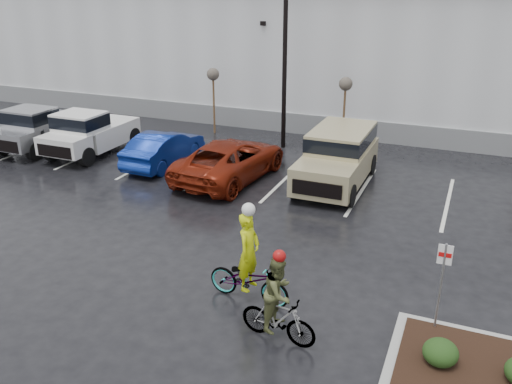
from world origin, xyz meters
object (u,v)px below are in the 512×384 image
at_px(car_red, 230,160).
at_px(sapling_west, 213,78).
at_px(lamppost, 286,17).
at_px(fire_lane_sign, 442,278).
at_px(car_blue, 164,148).
at_px(cyclist_olive, 278,308).
at_px(sapling_mid, 345,88).
at_px(suv_tan, 337,159).
at_px(pickup_white, 95,130).
at_px(cyclist_hivis, 249,272).
at_px(pickup_silver, 46,126).

bearing_deg(car_red, sapling_west, -52.46).
height_order(lamppost, sapling_west, lamppost).
height_order(sapling_west, car_red, sapling_west).
height_order(fire_lane_sign, car_blue, fire_lane_sign).
bearing_deg(cyclist_olive, lamppost, 25.58).
relative_size(sapling_mid, fire_lane_sign, 1.45).
relative_size(sapling_west, suv_tan, 0.63).
bearing_deg(pickup_white, sapling_mid, 25.76).
bearing_deg(sapling_mid, cyclist_hivis, -85.57).
bearing_deg(car_red, car_blue, -2.36).
height_order(fire_lane_sign, suv_tan, fire_lane_sign).
distance_m(fire_lane_sign, cyclist_hivis, 4.34).
xyz_separation_m(suv_tan, cyclist_hivis, (0.06, -8.35, -0.25)).
distance_m(pickup_silver, suv_tan, 13.46).
distance_m(lamppost, suv_tan, 6.93).
bearing_deg(cyclist_olive, pickup_white, 58.04).
distance_m(sapling_west, cyclist_olive, 16.88).
distance_m(sapling_west, car_blue, 5.58).
relative_size(fire_lane_sign, pickup_silver, 0.42).
distance_m(sapling_mid, cyclist_olive, 14.63).
bearing_deg(car_red, lamppost, -90.29).
bearing_deg(pickup_white, cyclist_hivis, -37.26).
bearing_deg(cyclist_hivis, car_blue, 46.95).
relative_size(sapling_west, pickup_white, 0.62).
bearing_deg(suv_tan, sapling_mid, 101.33).
bearing_deg(car_blue, car_red, 173.26).
bearing_deg(car_red, fire_lane_sign, 144.67).
bearing_deg(pickup_white, lamppost, 27.03).
bearing_deg(lamppost, pickup_white, -152.97).
bearing_deg(sapling_mid, cyclist_olive, -81.24).
distance_m(sapling_west, pickup_white, 6.17).
xyz_separation_m(fire_lane_sign, cyclist_hivis, (-4.28, -0.35, -0.63)).
distance_m(cyclist_hivis, cyclist_olive, 1.68).
xyz_separation_m(sapling_mid, cyclist_olive, (2.21, -14.33, -1.93)).
height_order(pickup_white, car_blue, pickup_white).
bearing_deg(car_red, suv_tan, -162.37).
bearing_deg(pickup_silver, fire_lane_sign, -23.65).
xyz_separation_m(lamppost, fire_lane_sign, (7.80, -11.80, -4.28)).
height_order(lamppost, car_blue, lamppost).
xyz_separation_m(sapling_west, cyclist_olive, (8.71, -14.33, -1.93)).
distance_m(sapling_mid, pickup_silver, 13.58).
xyz_separation_m(pickup_silver, suv_tan, (13.46, 0.20, 0.05)).
relative_size(sapling_west, car_red, 0.58).
distance_m(car_red, cyclist_olive, 10.12).
bearing_deg(car_blue, cyclist_olive, 133.78).
bearing_deg(fire_lane_sign, pickup_silver, 156.35).
height_order(pickup_silver, pickup_white, same).
bearing_deg(pickup_silver, pickup_white, 4.52).
distance_m(fire_lane_sign, pickup_silver, 19.44).
bearing_deg(cyclist_hivis, sapling_mid, 9.13).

